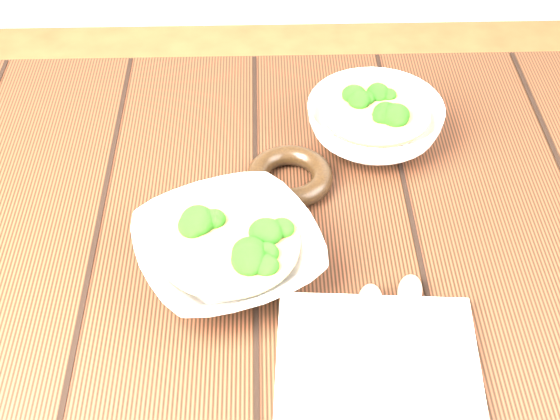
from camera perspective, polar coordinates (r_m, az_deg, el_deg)
The scene contains 7 objects.
table at distance 1.07m, azimuth -0.57°, elevation -6.08°, with size 1.20×0.80×0.75m.
soup_bowl_front at distance 0.92m, azimuth -3.79°, elevation -2.98°, with size 0.28×0.28×0.06m.
soup_bowl_back at distance 1.10m, azimuth 6.93°, elevation 6.47°, with size 0.24×0.24×0.07m.
trivet at distance 1.04m, azimuth 0.72°, elevation 2.48°, with size 0.11×0.11×0.03m, color black.
napkin at distance 0.86m, azimuth 7.13°, elevation -11.00°, with size 0.22×0.18×0.01m, color beige.
spoon_left at distance 0.87m, azimuth 6.44°, elevation -8.40°, with size 0.05×0.18×0.01m.
spoon_right at distance 0.89m, azimuth 9.20°, elevation -7.57°, with size 0.06×0.18×0.01m.
Camera 1 is at (-0.01, -0.68, 1.45)m, focal length 50.00 mm.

